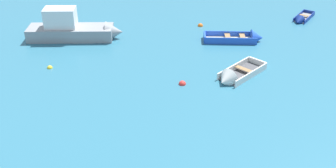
# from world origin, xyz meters

# --- Properties ---
(rowboat_white_outer_right) EXTENTS (4.10, 3.38, 1.32)m
(rowboat_white_outer_right) POSITION_xyz_m (4.18, 20.27, 0.21)
(rowboat_white_outer_right) COLOR #4C4C51
(rowboat_white_outer_right) RESTS_ON ground_plane
(rowboat_deep_blue_near_camera) EXTENTS (3.02, 2.94, 0.93)m
(rowboat_deep_blue_near_camera) POSITION_xyz_m (13.54, 29.00, 0.15)
(rowboat_deep_blue_near_camera) COLOR gray
(rowboat_deep_blue_near_camera) RESTS_ON ground_plane
(motor_launch_grey_cluster_outer) EXTENTS (7.47, 3.17, 2.75)m
(motor_launch_grey_cluster_outer) POSITION_xyz_m (-5.42, 29.14, 0.80)
(motor_launch_grey_cluster_outer) COLOR gray
(motor_launch_grey_cluster_outer) RESTS_ON ground_plane
(rowboat_blue_midfield_right) EXTENTS (4.69, 2.39, 1.27)m
(rowboat_blue_midfield_right) POSITION_xyz_m (7.19, 25.96, 0.23)
(rowboat_blue_midfield_right) COLOR beige
(rowboat_blue_midfield_right) RESTS_ON ground_plane
(mooring_buoy_central) EXTENTS (0.46, 0.46, 0.46)m
(mooring_buoy_central) POSITION_xyz_m (0.92, 20.41, 0.00)
(mooring_buoy_central) COLOR red
(mooring_buoy_central) RESTS_ON ground_plane
(mooring_buoy_between_boats_left) EXTENTS (0.37, 0.37, 0.37)m
(mooring_buoy_between_boats_left) POSITION_xyz_m (-7.26, 24.39, 0.00)
(mooring_buoy_between_boats_left) COLOR yellow
(mooring_buoy_between_boats_left) RESTS_ON ground_plane
(mooring_buoy_near_foreground) EXTENTS (0.45, 0.45, 0.45)m
(mooring_buoy_near_foreground) POSITION_xyz_m (4.76, 29.73, 0.00)
(mooring_buoy_near_foreground) COLOR orange
(mooring_buoy_near_foreground) RESTS_ON ground_plane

